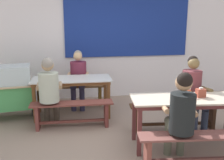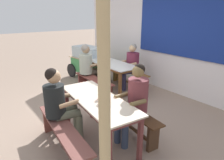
# 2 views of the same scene
# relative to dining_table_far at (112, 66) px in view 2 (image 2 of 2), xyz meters

# --- Properties ---
(ground_plane) EXTENTS (40.00, 40.00, 0.00)m
(ground_plane) POSITION_rel_dining_table_far_xyz_m (0.80, -1.19, -0.69)
(ground_plane) COLOR gray
(backdrop_wall) EXTENTS (7.01, 0.23, 3.04)m
(backdrop_wall) POSITION_rel_dining_table_far_xyz_m (0.83, 1.27, 0.91)
(backdrop_wall) COLOR white
(backdrop_wall) RESTS_ON ground_plane
(dining_table_far) EXTENTS (1.57, 0.73, 0.77)m
(dining_table_far) POSITION_rel_dining_table_far_xyz_m (0.00, 0.00, 0.00)
(dining_table_far) COLOR silver
(dining_table_far) RESTS_ON ground_plane
(dining_table_near) EXTENTS (1.76, 0.80, 0.77)m
(dining_table_near) POSITION_rel_dining_table_far_xyz_m (1.69, -1.61, 0.00)
(dining_table_near) COLOR beige
(dining_table_near) RESTS_ON ground_plane
(bench_far_back) EXTENTS (1.47, 0.28, 0.47)m
(bench_far_back) POSITION_rel_dining_table_far_xyz_m (0.02, 0.60, -0.38)
(bench_far_back) COLOR brown
(bench_far_back) RESTS_ON ground_plane
(bench_far_front) EXTENTS (1.47, 0.33, 0.47)m
(bench_far_front) POSITION_rel_dining_table_far_xyz_m (-0.02, -0.60, -0.38)
(bench_far_front) COLOR brown
(bench_far_front) RESTS_ON ground_plane
(bench_near_back) EXTENTS (1.60, 0.41, 0.47)m
(bench_near_back) POSITION_rel_dining_table_far_xyz_m (1.76, -1.01, -0.38)
(bench_near_back) COLOR #462B17
(bench_near_back) RESTS_ON ground_plane
(bench_near_front) EXTENTS (1.70, 0.45, 0.47)m
(bench_near_front) POSITION_rel_dining_table_far_xyz_m (1.63, -2.21, -0.38)
(bench_near_front) COLOR brown
(bench_near_front) RESTS_ON ground_plane
(food_cart) EXTENTS (1.62, 0.86, 1.04)m
(food_cart) POSITION_rel_dining_table_far_xyz_m (-1.34, 0.06, -0.09)
(food_cart) COLOR #459C54
(food_cart) RESTS_ON ground_plane
(person_right_near_table) EXTENTS (0.44, 0.57, 1.32)m
(person_right_near_table) POSITION_rel_dining_table_far_xyz_m (2.02, -1.11, 0.05)
(person_right_near_table) COLOR #2E3951
(person_right_near_table) RESTS_ON ground_plane
(person_near_front) EXTENTS (0.48, 0.57, 1.29)m
(person_near_front) POSITION_rel_dining_table_far_xyz_m (1.35, -2.11, 0.05)
(person_near_front) COLOR #606551
(person_near_front) RESTS_ON ground_plane
(person_center_facing) EXTENTS (0.50, 0.58, 1.26)m
(person_center_facing) POSITION_rel_dining_table_far_xyz_m (0.15, 0.53, 0.03)
(person_center_facing) COLOR #2E2C4A
(person_center_facing) RESTS_ON ground_plane
(person_left_back_turned) EXTENTS (0.46, 0.59, 1.29)m
(person_left_back_turned) POSITION_rel_dining_table_far_xyz_m (-0.40, -0.52, 0.04)
(person_left_back_turned) COLOR #493F33
(person_left_back_turned) RESTS_ON ground_plane
(tissue_box) EXTENTS (0.13, 0.10, 0.15)m
(tissue_box) POSITION_rel_dining_table_far_xyz_m (1.89, -1.60, 0.15)
(tissue_box) COLOR #99412F
(tissue_box) RESTS_ON dining_table_near
(condiment_jar) EXTENTS (0.07, 0.07, 0.13)m
(condiment_jar) POSITION_rel_dining_table_far_xyz_m (1.71, -1.56, 0.15)
(condiment_jar) COLOR #E54D29
(condiment_jar) RESTS_ON dining_table_near
(wooden_support_post) EXTENTS (0.10, 0.10, 2.41)m
(wooden_support_post) POSITION_rel_dining_table_far_xyz_m (2.96, -2.38, 0.51)
(wooden_support_post) COLOR tan
(wooden_support_post) RESTS_ON ground_plane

